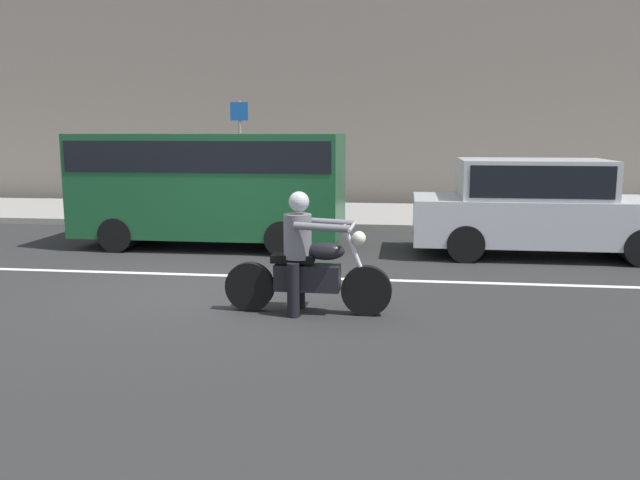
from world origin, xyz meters
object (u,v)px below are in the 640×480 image
(motorcycle_with_rider_gray, at_px, (306,263))
(street_sign_post, at_px, (240,147))
(parked_sedan_silver, at_px, (540,207))
(pedestrian_bystander, at_px, (319,174))
(parked_van_forest_green, at_px, (211,181))

(motorcycle_with_rider_gray, distance_m, street_sign_post, 8.65)
(parked_sedan_silver, height_order, pedestrian_bystander, pedestrian_bystander)
(motorcycle_with_rider_gray, relative_size, pedestrian_bystander, 1.22)
(pedestrian_bystander, bearing_deg, street_sign_post, -164.99)
(parked_sedan_silver, relative_size, street_sign_post, 1.66)
(motorcycle_with_rider_gray, distance_m, parked_van_forest_green, 5.17)
(parked_van_forest_green, bearing_deg, parked_sedan_silver, -1.99)
(parked_van_forest_green, distance_m, pedestrian_bystander, 4.41)
(pedestrian_bystander, bearing_deg, motorcycle_with_rider_gray, -83.58)
(parked_sedan_silver, distance_m, pedestrian_bystander, 6.27)
(street_sign_post, bearing_deg, motorcycle_with_rider_gray, -70.50)
(parked_van_forest_green, bearing_deg, street_sign_post, 95.15)
(parked_sedan_silver, bearing_deg, motorcycle_with_rider_gray, -129.95)
(parked_van_forest_green, relative_size, pedestrian_bystander, 2.96)
(parked_sedan_silver, height_order, parked_van_forest_green, parked_van_forest_green)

